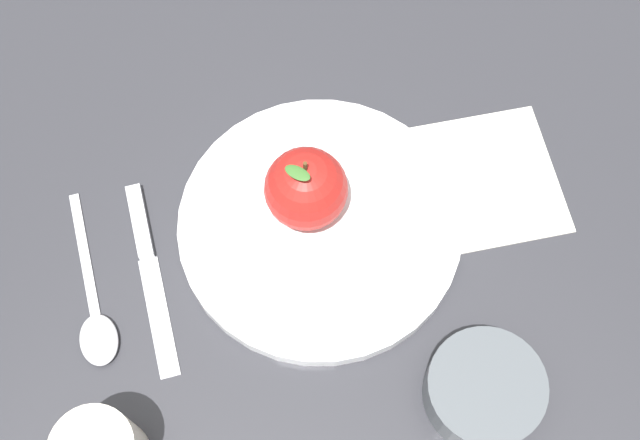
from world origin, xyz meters
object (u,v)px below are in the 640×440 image
at_px(dinner_plate, 320,224).
at_px(linen_napkin, 489,178).
at_px(apple, 306,189).
at_px(side_bowl, 486,388).
at_px(knife, 148,260).
at_px(spoon, 95,320).

distance_m(dinner_plate, linen_napkin, 0.17).
distance_m(apple, side_bowl, 0.23).
relative_size(dinner_plate, knife, 1.63).
xyz_separation_m(dinner_plate, knife, (0.13, -0.10, -0.01)).
bearing_deg(dinner_plate, side_bowl, 81.00).
distance_m(apple, linen_napkin, 0.19).
xyz_separation_m(knife, linen_napkin, (-0.27, 0.20, -0.00)).
bearing_deg(knife, spoon, 3.73).
distance_m(apple, knife, 0.16).
relative_size(apple, knife, 0.54).
xyz_separation_m(spoon, linen_napkin, (-0.34, 0.19, -0.00)).
relative_size(apple, side_bowl, 0.87).
xyz_separation_m(side_bowl, knife, (0.09, -0.31, -0.02)).
bearing_deg(spoon, knife, -176.27).
relative_size(side_bowl, knife, 0.61).
relative_size(dinner_plate, linen_napkin, 1.89).
bearing_deg(side_bowl, apple, -99.24).
distance_m(apple, spoon, 0.22).
relative_size(apple, spoon, 0.56).
bearing_deg(knife, side_bowl, 106.89).
bearing_deg(apple, spoon, -21.31).
height_order(apple, knife, apple).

